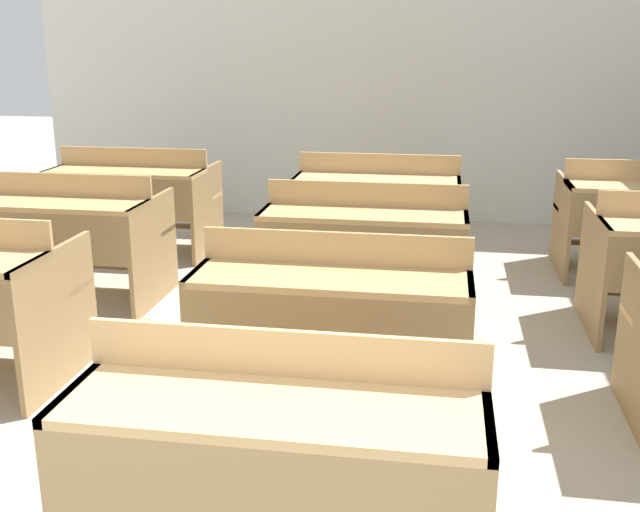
{
  "coord_description": "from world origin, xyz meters",
  "views": [
    {
      "loc": [
        0.7,
        -0.57,
        1.65
      ],
      "look_at": [
        0.18,
        2.55,
        0.73
      ],
      "focal_mm": 42.0,
      "sensor_mm": 36.0,
      "label": 1
    }
  ],
  "objects_px": {
    "bench_second_center": "(334,314)",
    "bench_third_center": "(365,244)",
    "bench_back_left": "(134,195)",
    "bench_third_left": "(63,231)",
    "bench_back_center": "(378,204)",
    "bench_front_center": "(283,449)"
  },
  "relations": [
    {
      "from": "bench_third_left",
      "to": "bench_third_center",
      "type": "bearing_deg",
      "value": 0.34
    },
    {
      "from": "bench_front_center",
      "to": "bench_back_left",
      "type": "height_order",
      "value": "same"
    },
    {
      "from": "bench_back_left",
      "to": "bench_third_left",
      "type": "bearing_deg",
      "value": -89.29
    },
    {
      "from": "bench_third_left",
      "to": "bench_back_center",
      "type": "xyz_separation_m",
      "value": [
        1.92,
        1.17,
        0.0
      ]
    },
    {
      "from": "bench_front_center",
      "to": "bench_back_center",
      "type": "xyz_separation_m",
      "value": [
        -0.03,
        3.54,
        0.0
      ]
    },
    {
      "from": "bench_back_center",
      "to": "bench_third_left",
      "type": "bearing_deg",
      "value": -148.75
    },
    {
      "from": "bench_second_center",
      "to": "bench_third_left",
      "type": "relative_size",
      "value": 1.0
    },
    {
      "from": "bench_second_center",
      "to": "bench_back_center",
      "type": "distance_m",
      "value": 2.37
    },
    {
      "from": "bench_third_center",
      "to": "bench_back_center",
      "type": "distance_m",
      "value": 1.16
    },
    {
      "from": "bench_third_left",
      "to": "bench_back_left",
      "type": "height_order",
      "value": "same"
    },
    {
      "from": "bench_second_center",
      "to": "bench_third_center",
      "type": "relative_size",
      "value": 1.0
    },
    {
      "from": "bench_back_center",
      "to": "bench_back_left",
      "type": "bearing_deg",
      "value": 179.81
    },
    {
      "from": "bench_front_center",
      "to": "bench_third_left",
      "type": "xyz_separation_m",
      "value": [
        -1.95,
        2.37,
        0.0
      ]
    },
    {
      "from": "bench_front_center",
      "to": "bench_third_center",
      "type": "xyz_separation_m",
      "value": [
        -0.0,
        2.39,
        0.0
      ]
    },
    {
      "from": "bench_third_left",
      "to": "bench_back_left",
      "type": "relative_size",
      "value": 1.0
    },
    {
      "from": "bench_third_left",
      "to": "bench_back_center",
      "type": "bearing_deg",
      "value": 31.25
    },
    {
      "from": "bench_third_left",
      "to": "bench_third_center",
      "type": "distance_m",
      "value": 1.95
    },
    {
      "from": "bench_second_center",
      "to": "bench_third_left",
      "type": "height_order",
      "value": "same"
    },
    {
      "from": "bench_third_left",
      "to": "bench_second_center",
      "type": "bearing_deg",
      "value": -31.86
    },
    {
      "from": "bench_back_left",
      "to": "bench_second_center",
      "type": "bearing_deg",
      "value": -50.61
    },
    {
      "from": "bench_front_center",
      "to": "bench_second_center",
      "type": "height_order",
      "value": "same"
    },
    {
      "from": "bench_second_center",
      "to": "bench_third_center",
      "type": "distance_m",
      "value": 1.22
    }
  ]
}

